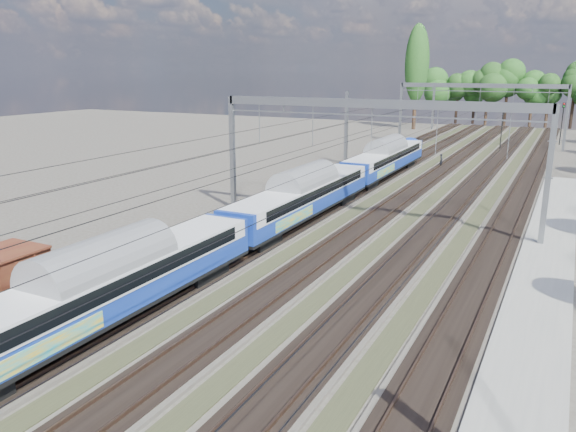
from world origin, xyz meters
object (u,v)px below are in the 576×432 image
at_px(worker, 441,161).
at_px(signal_near, 502,122).
at_px(emu_train, 301,192).
at_px(signal_far, 562,118).

height_order(worker, signal_near, signal_near).
distance_m(worker, signal_near, 18.22).
relative_size(emu_train, signal_far, 9.62).
xyz_separation_m(worker, signal_far, (11.49, 28.24, 3.14)).
relative_size(worker, signal_far, 0.25).
bearing_deg(signal_near, signal_far, 33.65).
relative_size(emu_train, worker, 37.93).
bearing_deg(signal_far, worker, -125.14).
height_order(emu_train, worker, emu_train).
bearing_deg(worker, signal_near, -28.72).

